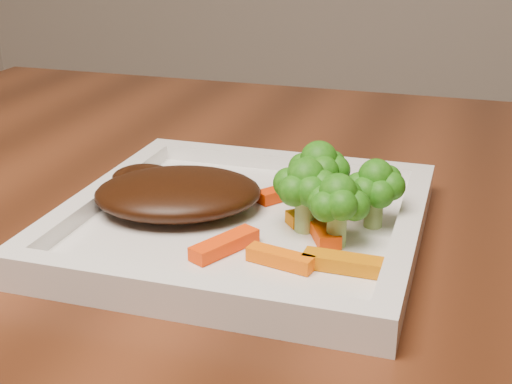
% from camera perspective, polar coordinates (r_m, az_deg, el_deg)
% --- Properties ---
extents(plate, '(0.27, 0.27, 0.01)m').
position_cam_1_polar(plate, '(0.56, -0.98, -2.83)').
color(plate, white).
rests_on(plate, dining_table).
extents(steak, '(0.16, 0.14, 0.03)m').
position_cam_1_polar(steak, '(0.57, -6.24, -0.07)').
color(steak, black).
rests_on(steak, plate).
extents(broccoli_0, '(0.06, 0.06, 0.07)m').
position_cam_1_polar(broccoli_0, '(0.56, 5.03, 1.72)').
color(broccoli_0, '#115E0F').
rests_on(broccoli_0, plate).
extents(broccoli_1, '(0.06, 0.06, 0.06)m').
position_cam_1_polar(broccoli_1, '(0.54, 9.52, 0.41)').
color(broccoli_1, '#356C12').
rests_on(broccoli_1, plate).
extents(broccoli_2, '(0.05, 0.05, 0.06)m').
position_cam_1_polar(broccoli_2, '(0.51, 6.53, -1.23)').
color(broccoli_2, '#237814').
rests_on(broccoli_2, plate).
extents(broccoli_3, '(0.07, 0.07, 0.06)m').
position_cam_1_polar(broccoli_3, '(0.53, 3.97, -0.04)').
color(broccoli_3, '#247012').
rests_on(broccoli_3, plate).
extents(carrot_0, '(0.05, 0.02, 0.01)m').
position_cam_1_polar(carrot_0, '(0.49, 1.95, -5.32)').
color(carrot_0, '#FF6504').
rests_on(carrot_0, plate).
extents(carrot_1, '(0.06, 0.02, 0.01)m').
position_cam_1_polar(carrot_1, '(0.48, 7.25, -5.68)').
color(carrot_1, '#CD6C03').
rests_on(carrot_1, plate).
extents(carrot_2, '(0.04, 0.06, 0.01)m').
position_cam_1_polar(carrot_2, '(0.51, -2.53, -4.22)').
color(carrot_2, '#FF3A04').
rests_on(carrot_2, plate).
extents(carrot_4, '(0.04, 0.05, 0.01)m').
position_cam_1_polar(carrot_4, '(0.60, 2.38, 0.01)').
color(carrot_4, red).
rests_on(carrot_4, plate).
extents(carrot_5, '(0.04, 0.06, 0.01)m').
position_cam_1_polar(carrot_5, '(0.54, 5.21, -2.77)').
color(carrot_5, '#EA3F03').
rests_on(carrot_5, plate).
extents(carrot_6, '(0.05, 0.05, 0.01)m').
position_cam_1_polar(carrot_6, '(0.56, 5.36, -1.78)').
color(carrot_6, orange).
rests_on(carrot_6, plate).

